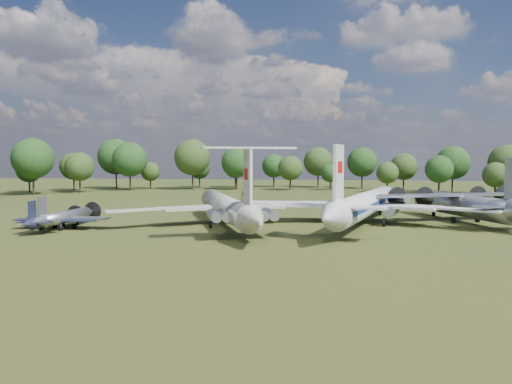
% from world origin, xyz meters
% --- Properties ---
extents(ground, '(300.00, 300.00, 0.00)m').
position_xyz_m(ground, '(0.00, 0.00, 0.00)').
color(ground, '#253F15').
rests_on(ground, ground).
extents(il62_airliner, '(48.58, 54.61, 4.43)m').
position_xyz_m(il62_airliner, '(1.06, -2.61, 2.22)').
color(il62_airliner, silver).
rests_on(il62_airliner, ground).
extents(tu104_jet, '(48.99, 57.50, 4.93)m').
position_xyz_m(tu104_jet, '(21.65, 1.65, 2.47)').
color(tu104_jet, '#BCBCBC').
rests_on(tu104_jet, ground).
extents(an12_transport, '(39.08, 41.19, 4.36)m').
position_xyz_m(an12_transport, '(36.89, 6.79, 2.18)').
color(an12_transport, '#9A9DA2').
rests_on(an12_transport, ground).
extents(small_prop_west, '(11.59, 15.61, 2.26)m').
position_xyz_m(small_prop_west, '(-22.17, -9.91, 1.13)').
color(small_prop_west, black).
rests_on(small_prop_west, ground).
extents(small_prop_northwest, '(13.40, 17.68, 2.50)m').
position_xyz_m(small_prop_northwest, '(-21.26, -7.86, 1.25)').
color(small_prop_northwest, gray).
rests_on(small_prop_northwest, ground).
extents(person_on_il62, '(0.73, 0.65, 1.67)m').
position_xyz_m(person_on_il62, '(5.48, -14.20, 5.26)').
color(person_on_il62, olive).
rests_on(person_on_il62, il62_airliner).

